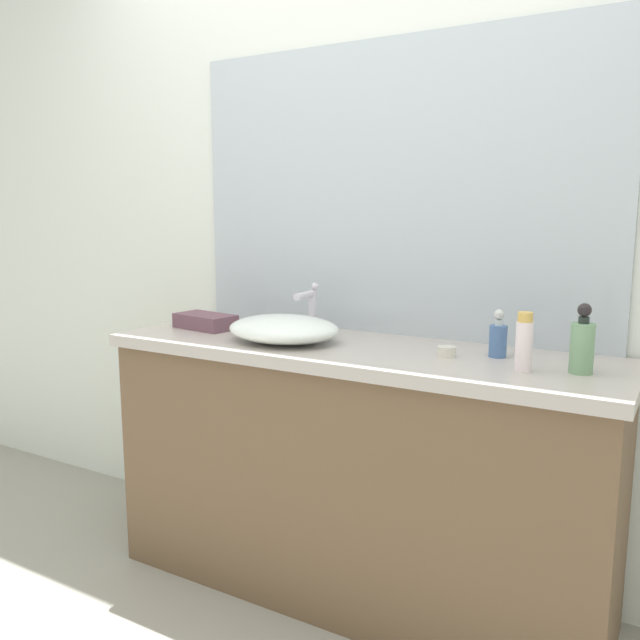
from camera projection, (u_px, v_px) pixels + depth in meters
name	position (u px, v px, depth m)	size (l,w,h in m)	color
bathroom_wall_rear	(370.00, 214.00, 2.39)	(6.00, 0.06, 2.60)	silver
vanity_counter	(354.00, 471.00, 2.22)	(1.71, 0.53, 0.87)	brown
wall_mirror_panel	(391.00, 190.00, 2.29)	(1.58, 0.01, 1.02)	#B2BCC6
sink_basin	(284.00, 329.00, 2.21)	(0.39, 0.32, 0.09)	white
faucet	(310.00, 304.00, 2.35)	(0.03, 0.14, 0.18)	silver
soap_dispenser	(582.00, 344.00, 1.78)	(0.06, 0.06, 0.19)	gray
lotion_bottle	(498.00, 338.00, 1.98)	(0.05, 0.05, 0.15)	#486AA2
perfume_bottle	(524.00, 343.00, 1.80)	(0.05, 0.05, 0.17)	white
candle_jar	(447.00, 352.00, 1.99)	(0.06, 0.06, 0.03)	silver
folded_hand_towel	(205.00, 321.00, 2.47)	(0.23, 0.13, 0.05)	#6A4654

